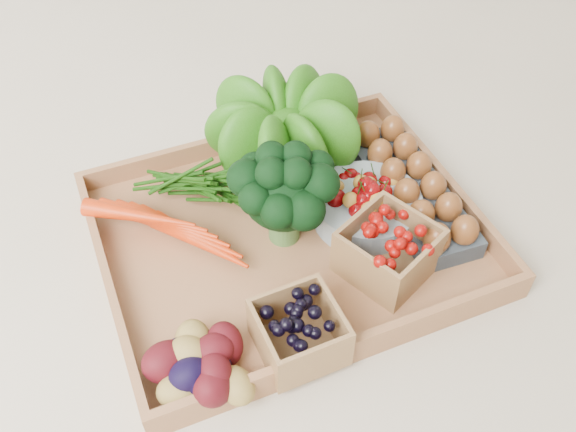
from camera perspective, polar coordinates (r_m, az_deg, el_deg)
name	(u,v)px	position (r m, az deg, el deg)	size (l,w,h in m)	color
ground	(288,242)	(0.98, 0.00, -2.37)	(4.00, 4.00, 0.00)	beige
tray	(288,239)	(0.98, 0.00, -2.09)	(0.55, 0.45, 0.01)	#A16C43
carrots	(179,230)	(0.96, -9.67, -1.27)	(0.19, 0.13, 0.04)	red
lettuce	(283,121)	(1.04, -0.49, 8.48)	(0.17, 0.17, 0.17)	#1D540D
broccoli	(284,208)	(0.93, -0.36, 0.72)	(0.16, 0.16, 0.12)	black
cherry_bowl	(366,208)	(0.99, 6.99, 0.75)	(0.17, 0.17, 0.04)	#8C9EA5
egg_carton	(410,193)	(1.03, 10.80, 2.06)	(0.10, 0.29, 0.03)	#353C43
potatoes	(202,361)	(0.81, -7.68, -12.68)	(0.14, 0.14, 0.08)	#3A090E
punnet_blackberry	(299,332)	(0.83, 1.00, -10.27)	(0.10, 0.10, 0.07)	black
punnet_raspberry	(388,250)	(0.91, 8.88, -3.01)	(0.12, 0.12, 0.08)	#7B0805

